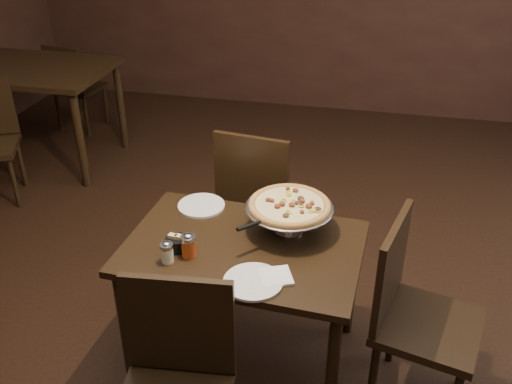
# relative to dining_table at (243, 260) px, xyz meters

# --- Properties ---
(room) EXTENTS (6.04, 7.04, 2.84)m
(room) POSITION_rel_dining_table_xyz_m (0.05, 0.06, 0.82)
(room) COLOR black
(room) RESTS_ON ground
(dining_table) EXTENTS (1.12, 0.78, 0.68)m
(dining_table) POSITION_rel_dining_table_xyz_m (0.00, 0.00, 0.00)
(dining_table) COLOR black
(dining_table) RESTS_ON ground
(background_table) EXTENTS (1.30, 0.86, 0.81)m
(background_table) POSITION_rel_dining_table_xyz_m (-2.22, 1.83, 0.12)
(background_table) COLOR black
(background_table) RESTS_ON ground
(pizza_stand) EXTENTS (0.42, 0.42, 0.17)m
(pizza_stand) POSITION_rel_dining_table_xyz_m (0.18, 0.16, 0.23)
(pizza_stand) COLOR silver
(pizza_stand) RESTS_ON dining_table
(parmesan_shaker) EXTENTS (0.06, 0.06, 0.10)m
(parmesan_shaker) POSITION_rel_dining_table_xyz_m (-0.29, -0.19, 0.14)
(parmesan_shaker) COLOR beige
(parmesan_shaker) RESTS_ON dining_table
(pepper_flake_shaker) EXTENTS (0.07, 0.07, 0.12)m
(pepper_flake_shaker) POSITION_rel_dining_table_xyz_m (-0.22, -0.13, 0.14)
(pepper_flake_shaker) COLOR #942A0D
(pepper_flake_shaker) RESTS_ON dining_table
(packet_caddy) EXTENTS (0.10, 0.10, 0.08)m
(packet_caddy) POSITION_rel_dining_table_xyz_m (-0.29, -0.10, 0.12)
(packet_caddy) COLOR black
(packet_caddy) RESTS_ON dining_table
(napkin_stack) EXTENTS (0.17, 0.17, 0.01)m
(napkin_stack) POSITION_rel_dining_table_xyz_m (0.19, -0.21, 0.10)
(napkin_stack) COLOR white
(napkin_stack) RESTS_ON dining_table
(plate_left) EXTENTS (0.24, 0.24, 0.01)m
(plate_left) POSITION_rel_dining_table_xyz_m (-0.29, 0.28, 0.10)
(plate_left) COLOR silver
(plate_left) RESTS_ON dining_table
(plate_near) EXTENTS (0.25, 0.25, 0.01)m
(plate_near) POSITION_rel_dining_table_xyz_m (0.11, -0.26, 0.10)
(plate_near) COLOR silver
(plate_near) RESTS_ON dining_table
(serving_spatula) EXTENTS (0.16, 0.16, 0.02)m
(serving_spatula) POSITION_rel_dining_table_xyz_m (0.04, -0.04, 0.23)
(serving_spatula) COLOR silver
(serving_spatula) RESTS_ON pizza_stand
(chair_far) EXTENTS (0.49, 0.49, 0.93)m
(chair_far) POSITION_rel_dining_table_xyz_m (-0.09, 0.76, -0.08)
(chair_far) COLOR black
(chair_far) RESTS_ON ground
(chair_side) EXTENTS (0.52, 0.52, 0.92)m
(chair_side) POSITION_rel_dining_table_xyz_m (0.79, -0.08, -0.08)
(chair_side) COLOR black
(chair_side) RESTS_ON ground
(bg_chair_far) EXTENTS (0.44, 0.44, 0.83)m
(bg_chair_far) POSITION_rel_dining_table_xyz_m (-2.20, 2.45, -0.14)
(bg_chair_far) COLOR black
(bg_chair_far) RESTS_ON ground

